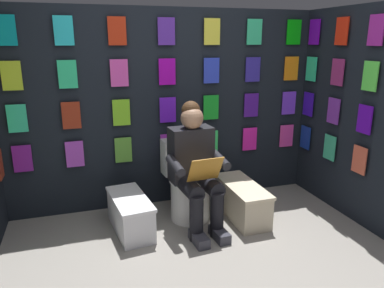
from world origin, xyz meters
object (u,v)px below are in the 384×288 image
at_px(person_reading, 196,166).
at_px(comic_longbox_near, 130,214).
at_px(comic_longbox_far, 242,200).
at_px(toilet, 187,185).

relative_size(person_reading, comic_longbox_near, 1.65).
bearing_deg(comic_longbox_far, comic_longbox_near, -3.23).
distance_m(person_reading, comic_longbox_far, 0.65).
bearing_deg(comic_longbox_near, toilet, -172.72).
height_order(comic_longbox_near, comic_longbox_far, comic_longbox_far).
xyz_separation_m(toilet, comic_longbox_far, (-0.51, 0.20, -0.15)).
relative_size(toilet, comic_longbox_near, 1.07).
relative_size(toilet, person_reading, 0.65).
height_order(toilet, person_reading, person_reading).
xyz_separation_m(person_reading, comic_longbox_near, (0.61, -0.08, -0.43)).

